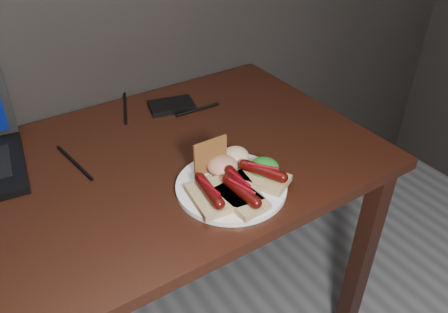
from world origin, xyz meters
The scene contains 12 objects.
desk centered at (0.00, 1.38, 0.66)m, with size 1.40×0.70×0.75m.
hard_drive centered at (0.31, 1.59, 0.76)m, with size 0.13×0.08×0.02m, color black.
desk_cables centered at (-0.01, 1.54, 0.75)m, with size 0.97×0.42×0.01m.
plate centered at (0.25, 1.19, 0.76)m, with size 0.25×0.25×0.01m, color white.
bread_sausage_left centered at (0.18, 1.17, 0.78)m, with size 0.08×0.12×0.04m.
bread_sausage_center centered at (0.25, 1.15, 0.78)m, with size 0.08×0.12×0.04m.
bread_sausage_right centered at (0.31, 1.16, 0.78)m, with size 0.11×0.13×0.04m.
bread_sausage_extra centered at (0.23, 1.13, 0.78)m, with size 0.08×0.12×0.04m.
crispbread centered at (0.24, 1.25, 0.80)m, with size 0.09×0.01×0.09m, color #995B2A.
salad_greens centered at (0.33, 1.18, 0.78)m, with size 0.07×0.07×0.04m, color #175E12.
salsa_mound centered at (0.25, 1.23, 0.78)m, with size 0.07×0.07×0.04m, color maroon.
coleslaw_mound centered at (0.30, 1.25, 0.78)m, with size 0.06×0.06×0.04m, color beige.
Camera 1 is at (-0.18, 0.56, 1.38)m, focal length 35.00 mm.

